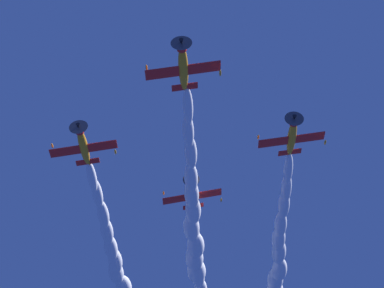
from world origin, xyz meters
The scene contains 7 objects.
airplane_lead centered at (-2.57, 0.45, 56.12)m, with size 7.49×7.70×3.09m.
airplane_left_wingman centered at (-20.36, 3.49, 56.80)m, with size 7.48×7.71×3.18m.
airplane_right_wingman centered at (-4.05, -17.77, 56.38)m, with size 7.47×7.69×2.82m.
airplane_slot_tail centered at (-22.09, -14.60, 58.31)m, with size 7.50×7.68×3.09m.
smoke_trail_lead centered at (-28.20, -19.47, 58.09)m, with size 36.59×29.42×4.87m.
smoke_trail_left_wingman centered at (-46.00, -16.09, 58.74)m, with size 36.69×29.09×4.89m.
smoke_trail_right_wingman centered at (-29.97, -37.61, 58.30)m, with size 36.89×29.62×4.62m.
Camera 1 is at (28.13, 27.58, 1.94)m, focal length 55.71 mm.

